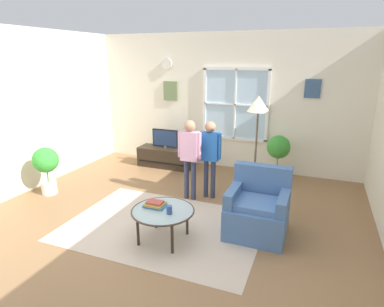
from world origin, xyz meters
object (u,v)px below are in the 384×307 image
object	(u,v)px
book_stack	(155,204)
potted_plant_corner	(46,164)
remote_near_books	(161,206)
potted_plant_by_window	(278,153)
television	(165,138)
person_pink_shirt	(190,151)
person_blue_shirt	(210,151)
cup	(169,210)
floor_lamp	(258,116)
coffee_table	(163,212)
tv_stand	(166,157)
armchair	(258,210)

from	to	relation	value
book_stack	potted_plant_corner	bearing A→B (deg)	167.02
remote_near_books	potted_plant_by_window	world-z (taller)	potted_plant_by_window
television	person_pink_shirt	xyz separation A→B (m)	(1.09, -1.33, 0.21)
person_blue_shirt	person_pink_shirt	bearing A→B (deg)	-148.96
person_blue_shirt	person_pink_shirt	xyz separation A→B (m)	(-0.28, -0.17, 0.02)
person_blue_shirt	person_pink_shirt	distance (m)	0.33
cup	potted_plant_corner	bearing A→B (deg)	165.98
television	floor_lamp	distance (m)	2.65
person_pink_shirt	potted_plant_by_window	world-z (taller)	person_pink_shirt
person_blue_shirt	potted_plant_corner	world-z (taller)	person_blue_shirt
coffee_table	person_blue_shirt	size ratio (longest dim) A/B	0.62
person_blue_shirt	coffee_table	bearing A→B (deg)	-94.78
coffee_table	potted_plant_by_window	size ratio (longest dim) A/B	0.93
tv_stand	cup	bearing A→B (deg)	-63.02
cup	book_stack	bearing A→B (deg)	156.79
tv_stand	person_pink_shirt	world-z (taller)	person_pink_shirt
tv_stand	book_stack	world-z (taller)	book_stack
armchair	potted_plant_corner	size ratio (longest dim) A/B	1.06
armchair	coffee_table	distance (m)	1.24
book_stack	floor_lamp	world-z (taller)	floor_lamp
cup	floor_lamp	distance (m)	1.84
potted_plant_by_window	potted_plant_corner	world-z (taller)	potted_plant_by_window
television	remote_near_books	world-z (taller)	television
potted_plant_by_window	coffee_table	bearing A→B (deg)	-111.40
book_stack	person_pink_shirt	world-z (taller)	person_pink_shirt
cup	coffee_table	bearing A→B (deg)	153.43
tv_stand	remote_near_books	world-z (taller)	remote_near_books
person_blue_shirt	armchair	bearing A→B (deg)	-41.43
person_pink_shirt	potted_plant_by_window	bearing A→B (deg)	49.09
television	armchair	distance (m)	3.08
person_pink_shirt	potted_plant_corner	world-z (taller)	person_pink_shirt
book_stack	remote_near_books	distance (m)	0.08
television	armchair	xyz separation A→B (m)	(2.33, -2.00, -0.29)
television	person_pink_shirt	distance (m)	1.73
armchair	tv_stand	bearing A→B (deg)	139.25
armchair	person_pink_shirt	world-z (taller)	person_pink_shirt
potted_plant_corner	floor_lamp	world-z (taller)	floor_lamp
television	person_pink_shirt	world-z (taller)	person_pink_shirt
tv_stand	cup	xyz separation A→B (m)	(1.37, -2.69, 0.27)
person_blue_shirt	potted_plant_by_window	xyz separation A→B (m)	(0.93, 1.23, -0.28)
armchair	floor_lamp	distance (m)	1.33
television	person_blue_shirt	world-z (taller)	person_blue_shirt
remote_near_books	book_stack	bearing A→B (deg)	-158.16
tv_stand	television	bearing A→B (deg)	-90.00
coffee_table	remote_near_books	distance (m)	0.11
remote_near_books	potted_plant_corner	size ratio (longest dim) A/B	0.17
television	potted_plant_by_window	xyz separation A→B (m)	(2.31, 0.07, -0.09)
tv_stand	potted_plant_corner	world-z (taller)	potted_plant_corner
potted_plant_corner	book_stack	bearing A→B (deg)	-12.98
armchair	potted_plant_corner	distance (m)	3.56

